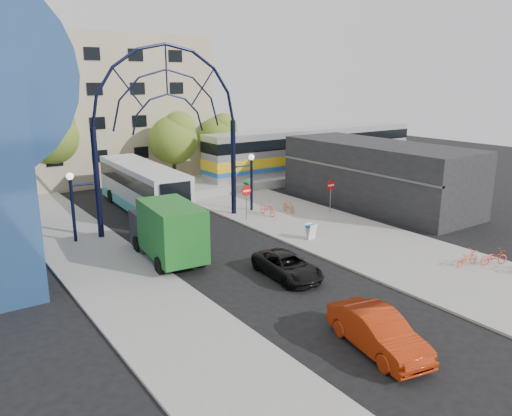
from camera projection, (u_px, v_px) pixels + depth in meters
ground at (304, 295)px, 23.45m from camera, size 120.00×120.00×0.00m
sidewalk_east at (361, 241)px, 31.04m from camera, size 8.00×56.00×0.12m
plaza_west at (124, 284)px, 24.60m from camera, size 5.00×50.00×0.12m
gateway_arch at (168, 99)px, 32.42m from camera, size 13.64×0.44×12.10m
stop_sign at (246, 194)px, 35.14m from camera, size 0.80×0.07×2.50m
do_not_enter_sign at (331, 188)px, 36.99m from camera, size 0.76×0.07×2.48m
street_name_sign at (246, 190)px, 35.80m from camera, size 0.70×0.70×2.80m
sandwich_board at (311, 229)px, 31.11m from camera, size 0.55×0.61×0.99m
commercial_block_east at (377, 174)px, 39.63m from camera, size 6.00×16.00×5.00m
apartment_block at (97, 108)px, 50.57m from camera, size 20.00×12.10×14.00m
train_platform at (314, 173)px, 51.90m from camera, size 32.00×5.00×0.80m
train_car at (315, 149)px, 51.27m from camera, size 25.10×3.05×4.20m
tree_north_a at (175, 137)px, 46.28m from camera, size 4.48×4.48×7.00m
tree_north_b at (51, 133)px, 43.75m from camera, size 5.12×5.12×8.00m
tree_north_c at (219, 135)px, 51.27m from camera, size 4.16×4.16×6.50m
city_bus at (143, 187)px, 38.07m from camera, size 3.57×13.06×3.55m
green_truck at (166, 230)px, 27.77m from camera, size 3.07×6.86×3.36m
black_suv at (287, 266)px, 25.42m from camera, size 2.35×4.55×1.23m
red_sedan at (378, 331)px, 18.50m from camera, size 2.42×4.84×1.53m
bike_near_a at (268, 208)px, 36.67m from camera, size 0.72×1.91×1.00m
bike_near_b at (289, 206)px, 37.51m from camera, size 0.53×1.57×0.93m
bike_far_a at (467, 258)px, 26.73m from camera, size 1.64×0.67×0.84m
bike_far_c at (494, 257)px, 26.86m from camera, size 1.69×1.11×0.84m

